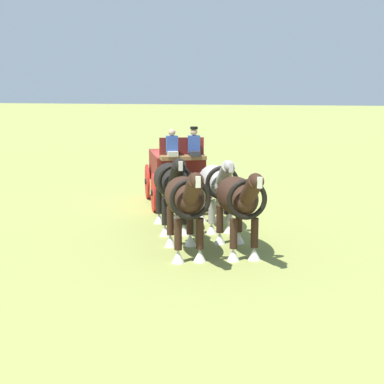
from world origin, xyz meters
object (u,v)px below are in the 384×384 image
object	(u,v)px
draft_horse_lead_near	(238,199)
draft_horse_lead_off	(185,200)
draft_horse_rear_near	(216,184)
draft_horse_rear_off	(171,182)
show_wagon	(176,170)

from	to	relation	value
draft_horse_lead_near	draft_horse_lead_off	distance (m)	1.30
draft_horse_rear_near	draft_horse_lead_off	world-z (taller)	draft_horse_lead_off
draft_horse_rear_off	draft_horse_lead_off	distance (m)	2.60
draft_horse_rear_near	draft_horse_lead_off	xyz separation A→B (m)	(2.90, -0.21, 0.07)
show_wagon	draft_horse_lead_near	size ratio (longest dim) A/B	1.85
draft_horse_lead_off	show_wagon	bearing A→B (deg)	-163.52
draft_horse_rear_off	draft_horse_lead_near	size ratio (longest dim) A/B	1.00
draft_horse_rear_off	draft_horse_lead_near	distance (m)	2.91
show_wagon	draft_horse_lead_near	xyz separation A→B (m)	(5.51, 2.98, 0.13)
draft_horse_rear_near	draft_horse_lead_near	distance (m)	2.60
draft_horse_rear_off	draft_horse_lead_off	world-z (taller)	same
show_wagon	draft_horse_rear_off	bearing A→B (deg)	12.27
draft_horse_rear_off	draft_horse_lead_near	world-z (taller)	draft_horse_rear_off
draft_horse_rear_near	draft_horse_lead_off	size ratio (longest dim) A/B	1.01
show_wagon	draft_horse_lead_near	world-z (taller)	show_wagon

